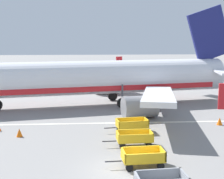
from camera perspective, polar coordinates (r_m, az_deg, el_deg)
The scene contains 8 objects.
ground_plane at distance 19.89m, azimuth 1.98°, elevation -13.86°, with size 220.00×220.00×0.00m, color gray.
apron_stripe at distance 29.82m, azimuth 0.02°, elevation -5.81°, with size 120.00×0.36×0.01m, color silver.
airplane at distance 36.88m, azimuth -1.31°, elevation 1.99°, with size 37.53×30.30×11.34m.
baggage_cart_third_in_row at distance 20.31m, azimuth 5.34°, elevation -11.56°, with size 3.60×1.58×1.07m.
baggage_cart_fourth_in_row at distance 23.76m, azimuth 3.87°, elevation -8.37°, with size 3.58×1.53×1.07m.
baggage_cart_far_end at distance 27.09m, azimuth 3.45°, elevation -6.10°, with size 3.62×1.71×1.07m.
traffic_cone_mid_apron at distance 30.68m, azimuth 18.07°, elevation -5.22°, with size 0.51×0.51×0.67m, color orange.
traffic_cone_by_carts at distance 26.91m, azimuth -15.69°, elevation -7.17°, with size 0.50×0.50×0.65m, color orange.
Camera 1 is at (-1.81, -18.17, 7.90)m, focal length 53.01 mm.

